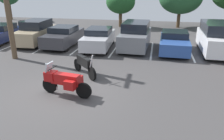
# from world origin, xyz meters

# --- Properties ---
(ground) EXTENTS (44.00, 44.00, 0.10)m
(ground) POSITION_xyz_m (0.00, 0.00, -0.05)
(ground) COLOR #423F3F
(motorcycle_touring) EXTENTS (2.25, 0.93, 1.36)m
(motorcycle_touring) POSITION_xyz_m (0.09, -0.34, 0.63)
(motorcycle_touring) COLOR black
(motorcycle_touring) RESTS_ON ground
(motorcycle_second) EXTENTS (1.67, 1.70, 1.29)m
(motorcycle_second) POSITION_xyz_m (0.21, 1.97, 0.57)
(motorcycle_second) COLOR black
(motorcycle_second) RESTS_ON ground
(parking_stripes) EXTENTS (21.14, 4.61, 0.01)m
(parking_stripes) POSITION_xyz_m (-1.85, 7.43, 0.00)
(parking_stripes) COLOR silver
(parking_stripes) RESTS_ON ground
(car_navy) EXTENTS (2.12, 4.67, 1.40)m
(car_navy) POSITION_xyz_m (-8.66, 7.70, 0.68)
(car_navy) COLOR navy
(car_navy) RESTS_ON ground
(car_tan) EXTENTS (1.96, 4.41, 1.80)m
(car_tan) POSITION_xyz_m (-5.59, 7.80, 0.88)
(car_tan) COLOR tan
(car_tan) RESTS_ON ground
(car_charcoal) EXTENTS (1.92, 4.32, 1.47)m
(car_charcoal) POSITION_xyz_m (-3.18, 7.48, 0.73)
(car_charcoal) COLOR #38383D
(car_charcoal) RESTS_ON ground
(car_silver) EXTENTS (1.99, 4.59, 1.46)m
(car_silver) POSITION_xyz_m (-0.41, 7.35, 0.73)
(car_silver) COLOR #B7B7BC
(car_silver) RESTS_ON ground
(car_grey) EXTENTS (2.04, 4.34, 1.89)m
(car_grey) POSITION_xyz_m (2.19, 7.73, 0.93)
(car_grey) COLOR slate
(car_grey) RESTS_ON ground
(car_blue) EXTENTS (2.02, 4.26, 1.38)m
(car_blue) POSITION_xyz_m (4.89, 7.40, 0.68)
(car_blue) COLOR #2D519E
(car_blue) RESTS_ON ground
(car_white) EXTENTS (1.96, 4.93, 2.02)m
(car_white) POSITION_xyz_m (7.58, 7.70, 1.01)
(car_white) COLOR white
(car_white) RESTS_ON ground
(tree_far_left) EXTENTS (3.13, 3.13, 3.92)m
(tree_far_left) POSITION_xyz_m (-0.40, 16.91, 2.65)
(tree_far_left) COLOR #4C3823
(tree_far_left) RESTS_ON ground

